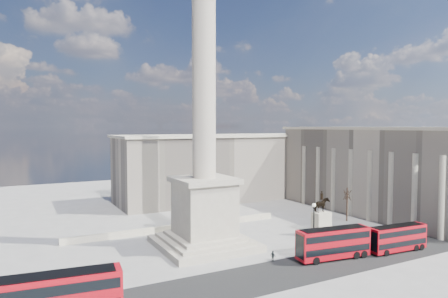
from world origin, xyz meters
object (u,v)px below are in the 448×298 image
red_bus_c (398,238)px  nelsons_column (204,164)px  red_bus_a (56,298)px  pedestrian_crossing (273,256)px  victorian_lamp (314,221)px  equestrian_statue (321,220)px  pedestrian_walking (364,238)px  red_bus_b (334,243)px  pedestrian_standing (360,241)px

red_bus_c → nelsons_column: bearing=151.3°
red_bus_a → pedestrian_crossing: red_bus_a is taller
victorian_lamp → equestrian_statue: (5.58, 4.52, -1.40)m
nelsons_column → pedestrian_walking: (22.99, -10.75, -11.96)m
red_bus_c → pedestrian_walking: size_ratio=5.13×
pedestrian_walking → pedestrian_crossing: (-17.56, 0.01, -0.21)m
red_bus_b → pedestrian_walking: size_ratio=5.80×
red_bus_c → pedestrian_crossing: red_bus_c is taller
equestrian_statue → pedestrian_walking: 7.68m
red_bus_b → pedestrian_standing: size_ratio=6.61×
equestrian_statue → pedestrian_crossing: (-14.99, -7.02, -1.89)m
nelsons_column → pedestrian_walking: bearing=-25.0°
nelsons_column → victorian_lamp: bearing=-29.0°
nelsons_column → red_bus_a: bearing=-145.3°
pedestrian_crossing → red_bus_b: bearing=-124.5°
red_bus_a → victorian_lamp: (37.66, 7.55, 1.45)m
red_bus_a → victorian_lamp: 38.43m
equestrian_statue → victorian_lamp: bearing=-141.0°
pedestrian_crossing → victorian_lamp: bearing=-87.9°
nelsons_column → red_bus_c: (24.42, -15.86, -10.85)m
victorian_lamp → red_bus_a: bearing=-168.7°
nelsons_column → pedestrian_crossing: size_ratio=33.20×
red_bus_a → red_bus_c: bearing=6.6°
pedestrian_walking → pedestrian_standing: size_ratio=1.14×
victorian_lamp → pedestrian_standing: (6.57, -3.27, -3.19)m
nelsons_column → pedestrian_walking: size_ratio=25.95×
victorian_lamp → equestrian_statue: 7.32m
equestrian_statue → pedestrian_walking: size_ratio=4.00×
red_bus_b → pedestrian_crossing: (-8.10, 3.24, -1.57)m
red_bus_c → pedestrian_crossing: size_ratio=6.57×
pedestrian_crossing → equestrian_statue: bearing=-77.7°
red_bus_b → red_bus_c: bearing=-2.6°
red_bus_a → red_bus_b: red_bus_a is taller
victorian_lamp → pedestrian_crossing: victorian_lamp is taller
red_bus_a → pedestrian_walking: red_bus_a is taller
red_bus_a → red_bus_c: 47.24m
pedestrian_walking → pedestrian_standing: 1.76m
red_bus_c → pedestrian_standing: size_ratio=5.85×
red_bus_b → equestrian_statue: bearing=63.4°
red_bus_a → pedestrian_walking: 46.12m
victorian_lamp → pedestrian_walking: bearing=-17.1°
red_bus_b → equestrian_statue: (6.88, 10.26, 0.32)m
equestrian_statue → pedestrian_crossing: size_ratio=5.11×
red_bus_b → pedestrian_crossing: bearing=165.5°
red_bus_a → equestrian_statue: bearing=22.3°
pedestrian_standing → equestrian_statue: bearing=-113.9°
red_bus_c → equestrian_statue: 12.80m
red_bus_b → victorian_lamp: bearing=84.5°
red_bus_a → pedestrian_walking: bearing=13.0°
pedestrian_walking → pedestrian_standing: bearing=-169.5°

